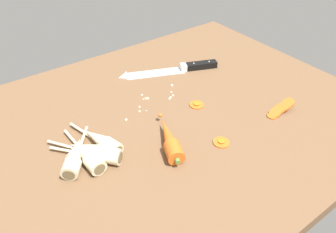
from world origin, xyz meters
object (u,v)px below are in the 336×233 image
at_px(parsnip_mid_left, 92,151).
at_px(parsnip_outer, 101,141).
at_px(parsnip_front, 75,157).
at_px(parsnip_back, 97,153).
at_px(parsnip_mid_right, 87,155).
at_px(carrot_slice_stray_near, 197,104).
at_px(carrot_slice_stray_mid, 221,142).
at_px(carrot_slice_stack, 281,109).
at_px(chefs_knife, 167,70).
at_px(whole_carrot, 170,140).

relative_size(parsnip_mid_left, parsnip_outer, 0.93).
bearing_deg(parsnip_front, parsnip_back, -22.73).
bearing_deg(parsnip_mid_right, parsnip_outer, 26.00).
distance_m(parsnip_front, parsnip_mid_left, 0.04).
height_order(parsnip_outer, carrot_slice_stray_near, parsnip_outer).
bearing_deg(carrot_slice_stray_near, carrot_slice_stray_mid, -108.38).
xyz_separation_m(parsnip_mid_right, carrot_slice_stack, (0.53, -0.15, -0.01)).
xyz_separation_m(parsnip_mid_left, carrot_slice_stray_mid, (0.29, -0.15, -0.02)).
bearing_deg(parsnip_back, chefs_knife, 32.20).
height_order(parsnip_mid_right, carrot_slice_stray_mid, parsnip_mid_right).
height_order(parsnip_mid_right, parsnip_outer, same).
distance_m(parsnip_outer, carrot_slice_stray_mid, 0.30).
bearing_deg(carrot_slice_stack, parsnip_outer, 160.59).
relative_size(whole_carrot, carrot_slice_stray_near, 4.18).
bearing_deg(chefs_knife, parsnip_back, -147.80).
bearing_deg(whole_carrot, carrot_slice_stray_near, 29.45).
relative_size(chefs_knife, whole_carrot, 1.86).
xyz_separation_m(carrot_slice_stray_near, carrot_slice_stray_mid, (-0.05, -0.16, 0.00)).
bearing_deg(parsnip_back, whole_carrot, -21.19).
xyz_separation_m(parsnip_front, carrot_slice_stack, (0.56, -0.16, -0.01)).
bearing_deg(carrot_slice_stack, chefs_knife, 109.05).
height_order(parsnip_mid_left, parsnip_mid_right, same).
xyz_separation_m(whole_carrot, parsnip_mid_left, (-0.17, 0.08, -0.00)).
distance_m(whole_carrot, carrot_slice_stack, 0.35).
bearing_deg(carrot_slice_stray_near, chefs_knife, 78.36).
relative_size(parsnip_back, carrot_slice_stray_near, 3.60).
bearing_deg(carrot_slice_stack, parsnip_back, 165.03).
distance_m(parsnip_back, carrot_slice_stray_mid, 0.31).
bearing_deg(parsnip_back, parsnip_front, 157.27).
bearing_deg(parsnip_outer, chefs_knife, 30.41).
distance_m(parsnip_mid_right, carrot_slice_stack, 0.55).
relative_size(chefs_knife, carrot_slice_stack, 3.40).
bearing_deg(parsnip_mid_right, carrot_slice_stray_near, 3.36).
distance_m(parsnip_mid_right, parsnip_outer, 0.05).
bearing_deg(parsnip_front, chefs_knife, 27.32).
height_order(parsnip_back, parsnip_outer, same).
relative_size(chefs_knife, carrot_slice_stray_near, 7.75).
xyz_separation_m(parsnip_outer, carrot_slice_stack, (0.48, -0.17, -0.01)).
height_order(parsnip_front, carrot_slice_stack, parsnip_front).
xyz_separation_m(whole_carrot, carrot_slice_stray_near, (0.17, 0.10, -0.02)).
bearing_deg(carrot_slice_stray_mid, parsnip_back, 154.84).
bearing_deg(parsnip_outer, carrot_slice_stray_near, -0.56).
bearing_deg(whole_carrot, carrot_slice_stack, -11.76).
relative_size(whole_carrot, parsnip_mid_left, 1.05).
bearing_deg(parsnip_mid_left, parsnip_front, 173.82).
bearing_deg(parsnip_mid_right, carrot_slice_stray_mid, -25.11).
bearing_deg(parsnip_front, carrot_slice_stray_mid, -24.82).
bearing_deg(parsnip_mid_right, parsnip_front, 158.64).
bearing_deg(parsnip_front, parsnip_mid_right, -21.36).
xyz_separation_m(parsnip_back, carrot_slice_stray_mid, (0.28, -0.13, -0.02)).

